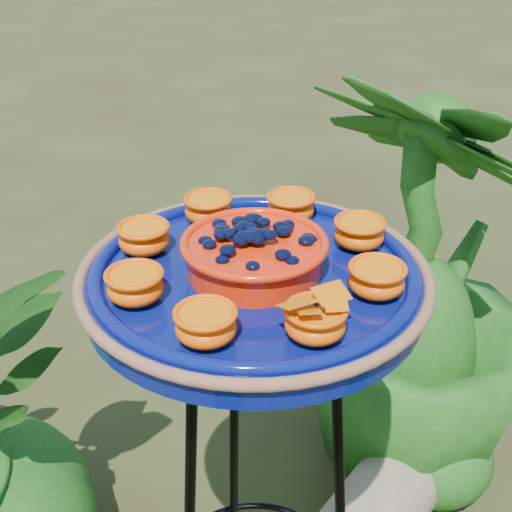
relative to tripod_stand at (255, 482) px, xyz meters
name	(u,v)px	position (x,y,z in m)	size (l,w,h in m)	color
tripod_stand	(255,482)	(0.00, 0.00, 0.00)	(0.38, 0.38, 0.88)	black
feeder_dish	(254,273)	(0.00, 0.00, 0.39)	(0.53, 0.53, 0.11)	#08105E
shrub_back_right	(425,289)	(0.62, 0.36, -0.02)	(0.58, 0.58, 1.04)	#174913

